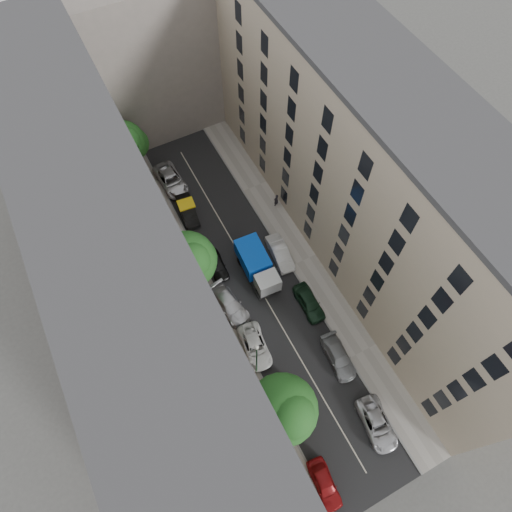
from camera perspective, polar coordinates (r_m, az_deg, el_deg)
ground at (r=46.48m, az=0.04°, el=-3.37°), size 120.00×120.00×0.00m
road_surface at (r=46.47m, az=0.04°, el=-3.36°), size 8.00×44.00×0.02m
sidewalk_left at (r=45.60m, az=-6.14°, el=-6.16°), size 3.00×44.00×0.15m
sidewalk_right at (r=47.84m, az=5.90°, el=-0.59°), size 3.00×44.00×0.15m
building_left at (r=36.59m, az=-15.45°, el=-3.42°), size 8.00×44.00×20.00m
building_right at (r=41.92m, az=13.69°, el=9.09°), size 8.00×44.00×20.00m
building_endcap at (r=57.43m, az=-14.19°, el=23.96°), size 18.00×12.00×18.00m
tarp_truck at (r=45.65m, az=0.12°, el=-1.16°), size 2.73×6.23×2.82m
car_left_0 at (r=41.40m, az=8.58°, el=-26.34°), size 2.05×4.24×1.40m
car_left_1 at (r=41.91m, az=4.62°, el=-18.02°), size 1.91×4.59×1.48m
car_left_2 at (r=43.23m, az=-0.13°, el=-11.22°), size 2.79×4.99×1.32m
car_left_3 at (r=44.73m, az=-3.36°, el=-6.06°), size 2.89×5.40×1.49m
car_left_4 at (r=46.86m, az=-4.92°, el=-1.10°), size 1.81×3.98×1.33m
car_left_5 at (r=50.76m, az=-8.56°, el=5.66°), size 2.05×4.66×1.49m
car_left_6 at (r=53.66m, az=-10.59°, el=9.34°), size 2.87×5.59×1.51m
car_right_0 at (r=42.82m, az=14.87°, el=-19.63°), size 2.94×5.14×1.35m
car_right_1 at (r=43.57m, az=10.28°, el=-12.33°), size 2.25×4.76×1.34m
car_right_2 at (r=45.05m, az=6.66°, el=-5.78°), size 1.91×4.42×1.49m
car_right_3 at (r=47.33m, az=3.02°, el=0.39°), size 2.01×4.71×1.51m
tree_near at (r=36.04m, az=3.55°, el=-18.71°), size 5.62×5.39×9.27m
tree_mid at (r=41.04m, az=-8.44°, el=-0.75°), size 5.63×5.40×9.01m
tree_far at (r=51.96m, az=-16.01°, el=13.26°), size 5.04×4.73×7.82m
lamp_post at (r=38.90m, az=0.08°, el=-12.56°), size 0.36×0.36×7.15m
pedestrian at (r=50.70m, az=2.55°, el=6.99°), size 0.76×0.65×1.77m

